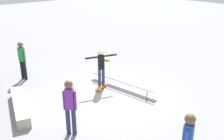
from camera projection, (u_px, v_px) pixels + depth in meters
ground_plane at (112, 96)px, 9.97m from camera, size 60.00×60.00×0.00m
grind_rail at (121, 86)px, 10.41m from camera, size 3.18×0.76×0.38m
skate_ledge at (20, 106)px, 8.89m from camera, size 2.55×1.15×0.37m
skater_main at (101, 66)px, 10.36m from camera, size 0.49×1.28×1.64m
skateboard_main at (102, 87)px, 10.61m from camera, size 0.51×0.81×0.09m
bystander_green_shirt at (22, 59)px, 11.15m from camera, size 0.38×0.27×1.70m
bystander_purple_shirt at (70, 105)px, 7.33m from camera, size 0.33×0.34×1.74m
loose_skateboard_yellow at (104, 58)px, 13.97m from camera, size 0.81×0.30×0.09m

